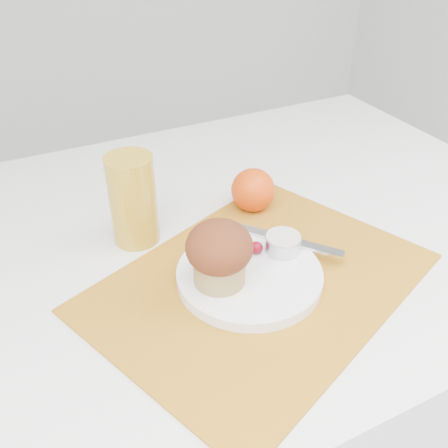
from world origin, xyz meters
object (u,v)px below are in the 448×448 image
plate (249,275)px  muffin (219,253)px  table (211,379)px  orange (253,190)px  juice_glass (133,200)px

plate → muffin: (-0.05, 0.00, 0.06)m
table → orange: orange is taller
table → juice_glass: bearing=165.5°
table → juice_glass: size_ratio=8.35×
juice_glass → muffin: bearing=-69.9°
plate → juice_glass: (-0.11, 0.17, 0.06)m
orange → juice_glass: (-0.21, 0.00, 0.03)m
juice_glass → table: bearing=-14.5°
juice_glass → muffin: 0.18m
table → plate: 0.41m
table → plate: bearing=-90.1°
table → plate: plate is taller
plate → juice_glass: bearing=122.6°
table → orange: bearing=13.6°
table → muffin: muffin is taller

